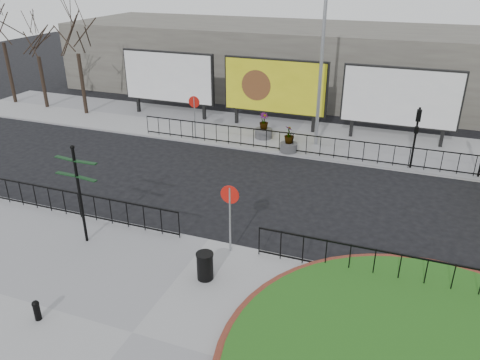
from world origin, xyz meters
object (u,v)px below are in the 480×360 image
at_px(fingerpost_sign, 78,185).
at_px(bollard, 37,309).
at_px(billboard_mid, 275,87).
at_px(litter_bin, 205,266).
at_px(planter_a, 264,129).
at_px(planter_b, 289,142).
at_px(lamp_post, 322,57).

relative_size(fingerpost_sign, bollard, 5.75).
height_order(billboard_mid, litter_bin, billboard_mid).
distance_m(bollard, litter_bin, 4.88).
relative_size(planter_a, planter_b, 1.02).
xyz_separation_m(fingerpost_sign, planter_a, (2.53, 12.60, -1.70)).
distance_m(fingerpost_sign, bollard, 4.48).
distance_m(billboard_mid, fingerpost_sign, 14.80).
xyz_separation_m(billboard_mid, lamp_post, (3.01, -1.97, 2.23)).
xyz_separation_m(fingerpost_sign, planter_b, (4.43, 11.00, -1.67)).
xyz_separation_m(bollard, planter_b, (3.12, 14.87, 0.17)).
bearing_deg(lamp_post, fingerpost_sign, -113.71).
bearing_deg(planter_a, fingerpost_sign, -101.34).
height_order(lamp_post, fingerpost_sign, lamp_post).
height_order(billboard_mid, lamp_post, lamp_post).
xyz_separation_m(billboard_mid, litter_bin, (2.34, -15.10, -2.02)).
relative_size(billboard_mid, planter_a, 4.32).
bearing_deg(planter_b, bollard, -101.86).
distance_m(billboard_mid, planter_b, 4.50).
xyz_separation_m(lamp_post, bollard, (-4.23, -16.47, -4.36)).
bearing_deg(billboard_mid, litter_bin, -81.18).
bearing_deg(billboard_mid, bollard, -93.79).
bearing_deg(bollard, litter_bin, 43.14).
height_order(billboard_mid, fingerpost_sign, billboard_mid).
height_order(lamp_post, bollard, lamp_post).
bearing_deg(lamp_post, planter_a, -180.00).
relative_size(fingerpost_sign, planter_b, 2.58).
bearing_deg(planter_a, lamp_post, 0.00).
xyz_separation_m(billboard_mid, fingerpost_sign, (-2.53, -14.58, -0.29)).
height_order(billboard_mid, bollard, billboard_mid).
height_order(lamp_post, planter_b, lamp_post).
bearing_deg(litter_bin, planter_b, 92.19).
height_order(fingerpost_sign, planter_a, fingerpost_sign).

